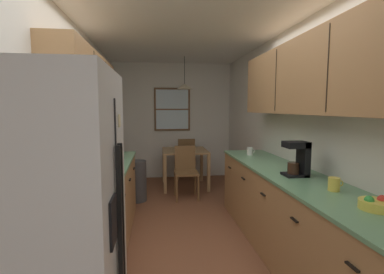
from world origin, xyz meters
The scene contains 25 objects.
ground_plane centered at (0.00, 1.00, 0.00)m, with size 12.00×12.00×0.00m, color brown.
wall_left centered at (-1.35, 1.00, 1.27)m, with size 0.10×9.00×2.55m, color white.
wall_right centered at (1.35, 1.00, 1.27)m, with size 0.10×9.00×2.55m, color white.
wall_back centered at (0.00, 3.65, 1.27)m, with size 4.40×0.10×2.55m, color white.
ceiling_slab centered at (0.00, 1.00, 2.59)m, with size 4.40×9.00×0.08m, color white.
refrigerator centered at (-0.93, -1.21, 0.87)m, with size 0.76×0.73×1.75m.
stove_range centered at (-0.99, -0.52, 0.47)m, with size 0.66×0.60×1.10m.
microwave_over_range centered at (-1.11, -0.52, 1.61)m, with size 0.39×0.61×0.31m.
counter_left centered at (-1.00, 0.74, 0.45)m, with size 0.64×1.91×0.90m.
upper_cabinets_left centered at (-1.14, 0.69, 1.82)m, with size 0.33×1.99×0.69m.
counter_right centered at (1.00, -0.02, 0.45)m, with size 0.64×3.23×0.90m.
upper_cabinets_right centered at (1.14, -0.07, 1.87)m, with size 0.33×2.91×0.74m.
dining_table centered at (0.18, 2.77, 0.63)m, with size 0.86×0.88×0.75m.
dining_chair_near centered at (0.14, 2.12, 0.50)m, with size 0.41×0.41×0.90m.
dining_chair_far centered at (0.27, 3.41, 0.50)m, with size 0.41×0.41×0.90m.
pendant_light centered at (0.18, 2.77, 1.98)m, with size 0.31×0.31×0.62m.
back_window centered at (-0.01, 3.58, 1.54)m, with size 0.79×0.05×0.95m.
trash_bin centered at (-0.70, 2.03, 0.34)m, with size 0.32×0.32×0.68m, color #3F3F42.
storage_canister centered at (-1.00, -0.06, 1.00)m, with size 0.12×0.12×0.19m.
dish_towel centered at (-0.64, -0.37, 0.50)m, with size 0.02×0.16×0.24m, color beige.
coffee_maker centered at (1.01, -0.10, 1.08)m, with size 0.22×0.18×0.34m.
mug_by_coffeemaker centered at (0.95, 1.13, 0.95)m, with size 0.12×0.08×0.11m.
mug_spare centered at (1.05, -0.61, 0.95)m, with size 0.13×0.09×0.11m.
fruit_bowl centered at (1.06, -1.02, 0.94)m, with size 0.20×0.20×0.09m.
table_serving_bowl centered at (0.27, 2.81, 0.78)m, with size 0.20×0.20×0.06m, color #4C7299.
Camera 1 is at (-0.36, -2.61, 1.56)m, focal length 25.95 mm.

